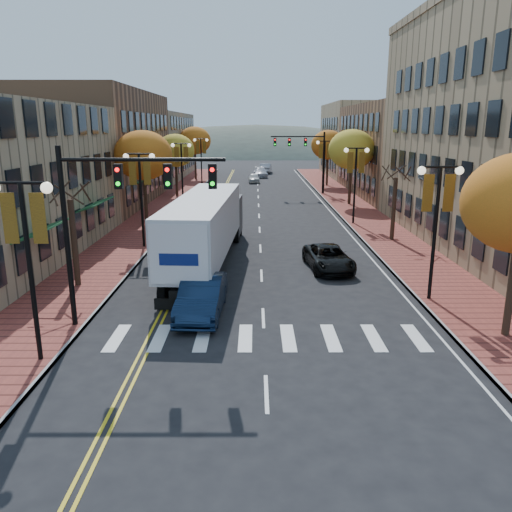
{
  "coord_description": "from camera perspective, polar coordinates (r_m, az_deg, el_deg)",
  "views": [
    {
      "loc": [
        -0.33,
        -15.24,
        7.69
      ],
      "look_at": [
        -0.3,
        5.7,
        2.2
      ],
      "focal_mm": 35.0,
      "sensor_mm": 36.0,
      "label": 1
    }
  ],
  "objects": [
    {
      "name": "ground",
      "position": [
        17.07,
        1.05,
        -12.08
      ],
      "size": [
        200.0,
        200.0,
        0.0
      ],
      "primitive_type": "plane",
      "color": "black",
      "rests_on": "ground"
    },
    {
      "name": "sidewalk_left",
      "position": [
        49.12,
        -10.3,
        5.53
      ],
      "size": [
        4.0,
        85.0,
        0.15
      ],
      "primitive_type": "cube",
      "color": "brown",
      "rests_on": "ground"
    },
    {
      "name": "sidewalk_right",
      "position": [
        49.24,
        10.89,
        5.53
      ],
      "size": [
        4.0,
        85.0,
        0.15
      ],
      "primitive_type": "cube",
      "color": "brown",
      "rests_on": "ground"
    },
    {
      "name": "building_left_mid",
      "position": [
        53.93,
        -18.48,
        11.62
      ],
      "size": [
        12.0,
        24.0,
        11.0
      ],
      "primitive_type": "cube",
      "color": "brown",
      "rests_on": "ground"
    },
    {
      "name": "building_left_far",
      "position": [
        78.1,
        -12.7,
        12.18
      ],
      "size": [
        12.0,
        26.0,
        9.5
      ],
      "primitive_type": "cube",
      "color": "#9E8966",
      "rests_on": "ground"
    },
    {
      "name": "building_right_mid",
      "position": [
        60.32,
        18.48,
        11.39
      ],
      "size": [
        15.0,
        24.0,
        10.0
      ],
      "primitive_type": "cube",
      "color": "brown",
      "rests_on": "ground"
    },
    {
      "name": "building_right_far",
      "position": [
        81.48,
        13.62,
        12.75
      ],
      "size": [
        15.0,
        20.0,
        11.0
      ],
      "primitive_type": "cube",
      "color": "#9E8966",
      "rests_on": "ground"
    },
    {
      "name": "tree_left_a",
      "position": [
        25.4,
        -20.05,
        1.42
      ],
      "size": [
        0.28,
        0.28,
        4.2
      ],
      "color": "#382619",
      "rests_on": "sidewalk_left"
    },
    {
      "name": "tree_left_b",
      "position": [
        40.25,
        -12.77,
        11.14
      ],
      "size": [
        4.48,
        4.48,
        7.21
      ],
      "color": "#382619",
      "rests_on": "sidewalk_left"
    },
    {
      "name": "tree_left_c",
      "position": [
        55.98,
        -9.19,
        11.81
      ],
      "size": [
        4.16,
        4.16,
        6.69
      ],
      "color": "#382619",
      "rests_on": "sidewalk_left"
    },
    {
      "name": "tree_left_d",
      "position": [
        73.78,
        -7.01,
        12.96
      ],
      "size": [
        4.61,
        4.61,
        7.42
      ],
      "color": "#382619",
      "rests_on": "sidewalk_left"
    },
    {
      "name": "tree_right_b",
      "position": [
        34.95,
        15.46,
        5.2
      ],
      "size": [
        0.28,
        0.28,
        4.2
      ],
      "color": "#382619",
      "rests_on": "sidewalk_right"
    },
    {
      "name": "tree_right_c",
      "position": [
        50.17,
        10.87,
        11.87
      ],
      "size": [
        4.48,
        4.48,
        7.21
      ],
      "color": "#382619",
      "rests_on": "sidewalk_right"
    },
    {
      "name": "tree_right_d",
      "position": [
        65.95,
        8.24,
        12.45
      ],
      "size": [
        4.35,
        4.35,
        7.0
      ],
      "color": "#382619",
      "rests_on": "sidewalk_right"
    },
    {
      "name": "lamp_left_a",
      "position": [
        17.18,
        -24.77,
        1.93
      ],
      "size": [
        1.96,
        0.36,
        6.05
      ],
      "color": "black",
      "rests_on": "ground"
    },
    {
      "name": "lamp_left_b",
      "position": [
        32.23,
        -13.08,
        8.27
      ],
      "size": [
        1.96,
        0.36,
        6.05
      ],
      "color": "black",
      "rests_on": "ground"
    },
    {
      "name": "lamp_left_c",
      "position": [
        49.88,
        -8.5,
        10.63
      ],
      "size": [
        1.96,
        0.36,
        6.05
      ],
      "color": "black",
      "rests_on": "ground"
    },
    {
      "name": "lamp_left_d",
      "position": [
        67.71,
        -6.3,
        11.72
      ],
      "size": [
        1.96,
        0.36,
        6.05
      ],
      "color": "black",
      "rests_on": "ground"
    },
    {
      "name": "lamp_right_a",
      "position": [
        22.89,
        20.0,
        5.27
      ],
      "size": [
        1.96,
        0.36,
        6.05
      ],
      "color": "black",
      "rests_on": "ground"
    },
    {
      "name": "lamp_right_b",
      "position": [
        40.16,
        11.32,
        9.56
      ],
      "size": [
        1.96,
        0.36,
        6.05
      ],
      "color": "black",
      "rests_on": "ground"
    },
    {
      "name": "lamp_right_c",
      "position": [
        57.87,
        7.84,
        11.19
      ],
      "size": [
        1.96,
        0.36,
        6.05
      ],
      "color": "black",
      "rests_on": "ground"
    },
    {
      "name": "traffic_mast_near",
      "position": [
        19.15,
        -15.76,
        5.83
      ],
      "size": [
        6.1,
        0.35,
        7.0
      ],
      "color": "black",
      "rests_on": "ground"
    },
    {
      "name": "traffic_mast_far",
      "position": [
        57.6,
        5.83,
        11.86
      ],
      "size": [
        6.1,
        0.34,
        7.0
      ],
      "color": "black",
      "rests_on": "ground"
    },
    {
      "name": "semi_truck",
      "position": [
        28.07,
        -5.53,
        3.66
      ],
      "size": [
        3.49,
        16.23,
        4.03
      ],
      "rotation": [
        0.0,
        0.0,
        -0.06
      ],
      "color": "black",
      "rests_on": "ground"
    },
    {
      "name": "navy_sedan",
      "position": [
        20.94,
        -6.22,
        -4.61
      ],
      "size": [
        1.88,
        4.92,
        1.6
      ],
      "primitive_type": "imported",
      "rotation": [
        0.0,
        0.0,
        -0.04
      ],
      "color": "#0C1A32",
      "rests_on": "ground"
    },
    {
      "name": "black_suv",
      "position": [
        27.66,
        8.29,
        -0.2
      ],
      "size": [
        2.64,
        4.91,
        1.31
      ],
      "primitive_type": "imported",
      "rotation": [
        0.0,
        0.0,
        0.1
      ],
      "color": "black",
      "rests_on": "ground"
    },
    {
      "name": "car_far_white",
      "position": [
        69.98,
        -0.23,
        8.91
      ],
      "size": [
        1.66,
        3.86,
        1.3
      ],
      "primitive_type": "imported",
      "rotation": [
        0.0,
        0.0,
        0.03
      ],
      "color": "silver",
      "rests_on": "ground"
    },
    {
      "name": "car_far_silver",
      "position": [
        77.62,
        0.54,
        9.52
      ],
      "size": [
        2.17,
        4.95,
        1.41
      ],
      "primitive_type": "imported",
      "rotation": [
        0.0,
        0.0,
        0.04
      ],
      "color": "#AAAAB2",
      "rests_on": "ground"
    },
    {
      "name": "car_far_oncoming",
      "position": [
        84.36,
        1.12,
        10.0
      ],
      "size": [
        2.19,
        5.04,
        1.61
      ],
      "primitive_type": "imported",
      "rotation": [
        0.0,
        0.0,
        3.04
      ],
      "color": "#9D9CA3",
      "rests_on": "ground"
    }
  ]
}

